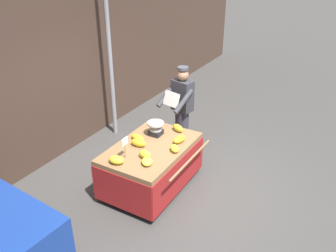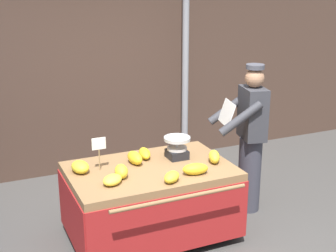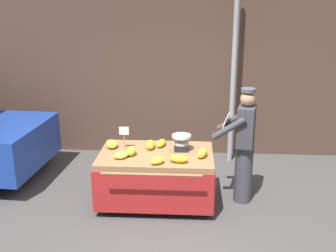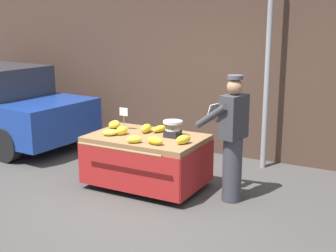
% 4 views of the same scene
% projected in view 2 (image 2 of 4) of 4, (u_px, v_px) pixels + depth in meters
% --- Properties ---
extents(back_wall, '(16.00, 0.24, 3.42)m').
position_uv_depth(back_wall, '(104.00, 46.00, 6.46)').
color(back_wall, '#473328').
rests_on(back_wall, ground).
extents(street_pole, '(0.09, 0.09, 3.37)m').
position_uv_depth(street_pole, '(186.00, 48.00, 6.45)').
color(street_pole, gray).
rests_on(street_pole, ground).
extents(banana_cart, '(1.66, 1.27, 0.78)m').
position_uv_depth(banana_cart, '(150.00, 187.00, 4.82)').
color(banana_cart, olive).
rests_on(banana_cart, ground).
extents(weighing_scale, '(0.28, 0.28, 0.23)m').
position_uv_depth(weighing_scale, '(177.00, 148.00, 4.97)').
color(weighing_scale, black).
rests_on(weighing_scale, banana_cart).
extents(price_sign, '(0.14, 0.01, 0.34)m').
position_uv_depth(price_sign, '(99.00, 147.00, 4.62)').
color(price_sign, '#997A51').
rests_on(price_sign, banana_cart).
extents(banana_bunch_0, '(0.19, 0.26, 0.12)m').
position_uv_depth(banana_bunch_0, '(214.00, 157.00, 4.88)').
color(banana_bunch_0, yellow).
rests_on(banana_bunch_0, banana_cart).
extents(banana_bunch_1, '(0.19, 0.25, 0.12)m').
position_uv_depth(banana_bunch_1, '(80.00, 167.00, 4.62)').
color(banana_bunch_1, yellow).
rests_on(banana_bunch_1, banana_cart).
extents(banana_bunch_2, '(0.16, 0.22, 0.13)m').
position_uv_depth(banana_bunch_2, '(121.00, 171.00, 4.50)').
color(banana_bunch_2, yellow).
rests_on(banana_bunch_2, banana_cart).
extents(banana_bunch_3, '(0.17, 0.29, 0.10)m').
position_uv_depth(banana_bunch_3, '(145.00, 153.00, 5.01)').
color(banana_bunch_3, gold).
rests_on(banana_bunch_3, banana_cart).
extents(banana_bunch_4, '(0.27, 0.18, 0.11)m').
position_uv_depth(banana_bunch_4, '(195.00, 169.00, 4.58)').
color(banana_bunch_4, gold).
rests_on(banana_bunch_4, banana_cart).
extents(banana_bunch_5, '(0.24, 0.23, 0.10)m').
position_uv_depth(banana_bunch_5, '(172.00, 177.00, 4.41)').
color(banana_bunch_5, yellow).
rests_on(banana_bunch_5, banana_cart).
extents(banana_bunch_6, '(0.26, 0.25, 0.09)m').
position_uv_depth(banana_bunch_6, '(112.00, 180.00, 4.35)').
color(banana_bunch_6, yellow).
rests_on(banana_bunch_6, banana_cart).
extents(banana_bunch_7, '(0.14, 0.26, 0.13)m').
position_uv_depth(banana_bunch_7, '(135.00, 158.00, 4.84)').
color(banana_bunch_7, gold).
rests_on(banana_bunch_7, banana_cart).
extents(vendor_person, '(0.65, 0.60, 1.71)m').
position_uv_depth(vendor_person, '(250.00, 138.00, 5.32)').
color(vendor_person, '#383842').
rests_on(vendor_person, ground).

